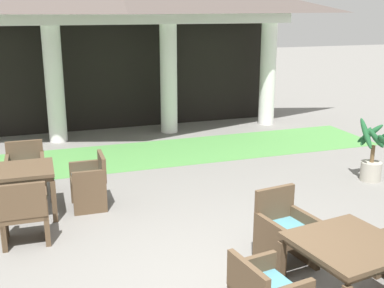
# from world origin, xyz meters

# --- Properties ---
(background_pavilion) EXTENTS (9.22, 2.77, 4.05)m
(background_pavilion) POSITION_xyz_m (0.00, 7.14, 3.12)
(background_pavilion) COLOR white
(background_pavilion) RESTS_ON ground
(lawn_strip) EXTENTS (11.02, 1.95, 0.01)m
(lawn_strip) POSITION_xyz_m (0.00, 5.35, 0.00)
(lawn_strip) COLOR #519347
(lawn_strip) RESTS_ON ground
(patio_table_near_foreground) EXTENTS (1.14, 1.14, 0.74)m
(patio_table_near_foreground) POSITION_xyz_m (0.99, -0.56, 0.65)
(patio_table_near_foreground) COLOR brown
(patio_table_near_foreground) RESTS_ON ground
(patio_chair_near_foreground_north) EXTENTS (0.65, 0.66, 0.90)m
(patio_chair_near_foreground_north) POSITION_xyz_m (0.84, 0.42, 0.40)
(patio_chair_near_foreground_north) COLOR brown
(patio_chair_near_foreground_north) RESTS_ON ground
(patio_table_mid_left) EXTENTS (0.86, 0.86, 0.73)m
(patio_table_mid_left) POSITION_xyz_m (-2.07, 2.93, 0.63)
(patio_table_mid_left) COLOR brown
(patio_table_mid_left) RESTS_ON ground
(patio_chair_mid_left_east) EXTENTS (0.51, 0.58, 0.84)m
(patio_chair_mid_left_east) POSITION_xyz_m (-1.13, 2.91, 0.41)
(patio_chair_mid_left_east) COLOR brown
(patio_chair_mid_left_east) RESTS_ON ground
(patio_chair_mid_left_south) EXTENTS (0.60, 0.52, 0.89)m
(patio_chair_mid_left_south) POSITION_xyz_m (-2.09, 1.98, 0.41)
(patio_chair_mid_left_south) COLOR brown
(patio_chair_mid_left_south) RESTS_ON ground
(patio_chair_mid_left_north) EXTENTS (0.62, 0.50, 0.85)m
(patio_chair_mid_left_north) POSITION_xyz_m (-2.06, 3.87, 0.40)
(patio_chair_mid_left_north) COLOR brown
(patio_chair_mid_left_north) RESTS_ON ground
(potted_palm_right_edge) EXTENTS (0.57, 0.60, 1.14)m
(potted_palm_right_edge) POSITION_xyz_m (3.76, 2.52, 0.41)
(potted_palm_right_edge) COLOR #B2AD9E
(potted_palm_right_edge) RESTS_ON ground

